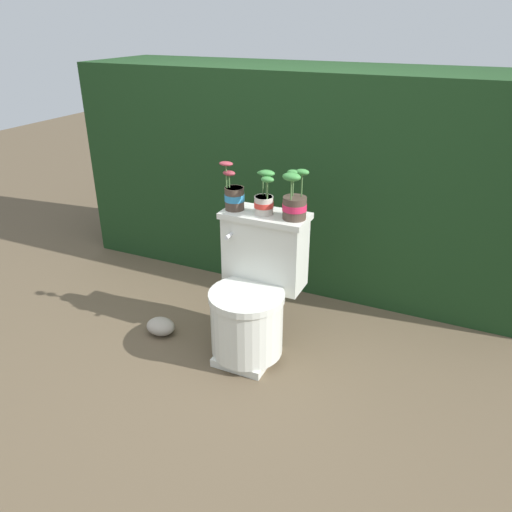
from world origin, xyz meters
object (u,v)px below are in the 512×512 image
Objects in this scene: potted_plant_midleft at (264,199)px; garden_stone at (161,326)px; toilet at (254,294)px; potted_plant_left at (234,195)px; potted_plant_middle at (295,202)px.

potted_plant_midleft is 1.34× the size of garden_stone.
potted_plant_midleft reaches higher than toilet.
potted_plant_midleft is (0.17, 0.00, 0.00)m from potted_plant_left.
potted_plant_left is 1.12× the size of potted_plant_midleft.
potted_plant_middle is at bearing 0.20° from potted_plant_midleft.
potted_plant_middle is at bearing 0.60° from potted_plant_left.
toilet is 3.28× the size of potted_plant_midleft.
toilet is 0.62m from garden_stone.
potted_plant_middle is 1.47× the size of garden_stone.
potted_plant_middle is (0.16, 0.00, 0.01)m from potted_plant_midleft.
potted_plant_left reaches higher than toilet.
garden_stone is at bearing -169.70° from toilet.
potted_plant_midleft is at bearing -179.80° from potted_plant_middle.
potted_plant_middle is at bearing 17.77° from garden_stone.
toilet is 4.38× the size of garden_stone.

